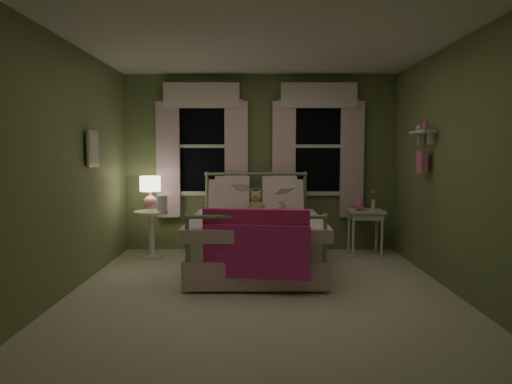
{
  "coord_description": "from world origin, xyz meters",
  "views": [
    {
      "loc": [
        -0.07,
        -4.69,
        1.46
      ],
      "look_at": [
        -0.06,
        0.59,
        1.0
      ],
      "focal_mm": 32.0,
      "sensor_mm": 36.0,
      "label": 1
    }
  ],
  "objects_px": {
    "child_left": "(235,190)",
    "bed": "(256,239)",
    "child_right": "(277,193)",
    "teddy_bear": "(256,204)",
    "nightstand_right": "(365,217)",
    "table_lamp": "(150,189)",
    "nightstand_left": "(151,227)"
  },
  "relations": [
    {
      "from": "teddy_bear",
      "to": "nightstand_right",
      "type": "height_order",
      "value": "teddy_bear"
    },
    {
      "from": "child_left",
      "to": "nightstand_right",
      "type": "distance_m",
      "value": 1.91
    },
    {
      "from": "nightstand_right",
      "to": "child_left",
      "type": "bearing_deg",
      "value": -169.08
    },
    {
      "from": "teddy_bear",
      "to": "nightstand_right",
      "type": "bearing_deg",
      "value": 18.24
    },
    {
      "from": "teddy_bear",
      "to": "nightstand_left",
      "type": "height_order",
      "value": "teddy_bear"
    },
    {
      "from": "bed",
      "to": "nightstand_left",
      "type": "xyz_separation_m",
      "value": [
        -1.46,
        0.64,
        0.03
      ]
    },
    {
      "from": "child_left",
      "to": "table_lamp",
      "type": "height_order",
      "value": "child_left"
    },
    {
      "from": "child_left",
      "to": "nightstand_right",
      "type": "bearing_deg",
      "value": -155.7
    },
    {
      "from": "child_right",
      "to": "teddy_bear",
      "type": "relative_size",
      "value": 2.2
    },
    {
      "from": "bed",
      "to": "child_right",
      "type": "relative_size",
      "value": 2.94
    },
    {
      "from": "table_lamp",
      "to": "child_right",
      "type": "bearing_deg",
      "value": -7.02
    },
    {
      "from": "child_right",
      "to": "table_lamp",
      "type": "height_order",
      "value": "child_right"
    },
    {
      "from": "nightstand_left",
      "to": "table_lamp",
      "type": "xyz_separation_m",
      "value": [
        0.0,
        -0.0,
        0.54
      ]
    },
    {
      "from": "nightstand_right",
      "to": "bed",
      "type": "bearing_deg",
      "value": -153.49
    },
    {
      "from": "teddy_bear",
      "to": "nightstand_left",
      "type": "relative_size",
      "value": 0.48
    },
    {
      "from": "child_left",
      "to": "nightstand_right",
      "type": "relative_size",
      "value": 1.23
    },
    {
      "from": "bed",
      "to": "teddy_bear",
      "type": "height_order",
      "value": "bed"
    },
    {
      "from": "bed",
      "to": "child_left",
      "type": "height_order",
      "value": "child_left"
    },
    {
      "from": "child_left",
      "to": "nightstand_left",
      "type": "xyz_separation_m",
      "value": [
        -1.18,
        0.21,
        -0.54
      ]
    },
    {
      "from": "child_left",
      "to": "child_right",
      "type": "distance_m",
      "value": 0.56
    },
    {
      "from": "child_right",
      "to": "teddy_bear",
      "type": "distance_m",
      "value": 0.34
    },
    {
      "from": "child_left",
      "to": "child_right",
      "type": "xyz_separation_m",
      "value": [
        0.56,
        0.0,
        -0.05
      ]
    },
    {
      "from": "bed",
      "to": "teddy_bear",
      "type": "relative_size",
      "value": 6.48
    },
    {
      "from": "teddy_bear",
      "to": "child_left",
      "type": "bearing_deg",
      "value": 150.5
    },
    {
      "from": "table_lamp",
      "to": "nightstand_right",
      "type": "relative_size",
      "value": 0.72
    },
    {
      "from": "bed",
      "to": "teddy_bear",
      "type": "distance_m",
      "value": 0.49
    },
    {
      "from": "child_left",
      "to": "bed",
      "type": "bearing_deg",
      "value": 136.98
    },
    {
      "from": "teddy_bear",
      "to": "nightstand_right",
      "type": "relative_size",
      "value": 0.49
    },
    {
      "from": "bed",
      "to": "nightstand_right",
      "type": "height_order",
      "value": "bed"
    },
    {
      "from": "nightstand_right",
      "to": "table_lamp",
      "type": "bearing_deg",
      "value": -177.34
    },
    {
      "from": "bed",
      "to": "table_lamp",
      "type": "height_order",
      "value": "bed"
    },
    {
      "from": "nightstand_left",
      "to": "table_lamp",
      "type": "height_order",
      "value": "table_lamp"
    }
  ]
}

